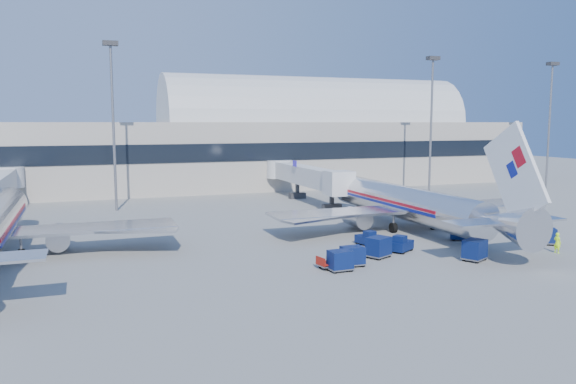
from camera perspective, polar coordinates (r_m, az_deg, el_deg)
name	(u,v)px	position (r m, az deg, el deg)	size (l,w,h in m)	color
ground	(346,244)	(55.87, 5.93, -5.31)	(260.00, 260.00, 0.00)	gray
terminal	(143,147)	(105.53, -14.51, 4.44)	(170.00, 28.15, 21.00)	#B2AA9E
airliner_main	(409,204)	(64.07, 12.24, -1.18)	(32.00, 37.26, 12.07)	silver
jetbridge_near	(303,175)	(86.22, 1.49, 1.73)	(4.40, 27.50, 6.25)	silver
mast_west	(112,101)	(79.11, -17.41, 8.82)	(2.00, 1.20, 22.60)	slate
mast_east	(432,105)	(95.78, 14.39, 8.56)	(2.00, 1.20, 22.60)	slate
mast_far_east	(550,107)	(111.83, 25.10, 7.87)	(2.00, 1.20, 22.60)	slate
barrier_near	(482,225)	(67.12, 19.12, -3.18)	(3.00, 0.55, 0.90)	#9E9E96
barrier_mid	(506,223)	(69.24, 21.24, -2.97)	(3.00, 0.55, 0.90)	#9E9E96
barrier_far	(528,221)	(71.45, 23.23, -2.76)	(3.00, 0.55, 0.90)	#9E9E96
tug_lead	(402,244)	(53.26, 11.47, -5.22)	(2.75, 2.38, 1.61)	#091749
tug_right	(460,234)	(59.92, 17.05, -4.15)	(2.26, 2.02, 1.34)	#091749
tug_left	(367,238)	(55.54, 8.02, -4.70)	(1.61, 2.47, 1.49)	#091749
cart_train_a	(378,247)	(50.63, 9.18, -5.51)	(2.60, 2.38, 1.86)	#091749
cart_train_b	(353,256)	(47.41, 6.58, -6.45)	(1.90, 1.45, 1.67)	#091749
cart_train_c	(340,260)	(45.79, 5.33, -6.91)	(1.97, 1.54, 1.69)	#091749
cart_solo_near	(475,250)	(51.55, 18.43, -5.57)	(2.58, 2.37, 1.84)	#091749
cart_solo_far	(546,236)	(60.86, 24.73, -4.07)	(2.31, 2.17, 1.62)	#091749
cart_open_red	(330,264)	(46.68, 4.29, -7.29)	(2.16, 1.69, 0.52)	slate
ramp_worker	(557,243)	(57.39, 25.68, -4.67)	(0.70, 0.46, 1.92)	#B4FC1A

